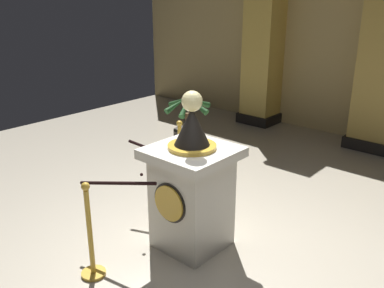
{
  "coord_description": "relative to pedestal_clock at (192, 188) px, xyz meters",
  "views": [
    {
      "loc": [
        2.26,
        -2.77,
        2.59
      ],
      "look_at": [
        -0.36,
        0.19,
        1.17
      ],
      "focal_mm": 39.04,
      "sensor_mm": 36.0,
      "label": 1
    }
  ],
  "objects": [
    {
      "name": "ground_plane",
      "position": [
        0.36,
        -0.19,
        -0.68
      ],
      "size": [
        11.79,
        11.79,
        0.0
      ],
      "primitive_type": "plane",
      "color": "#B2A893"
    },
    {
      "name": "velvet_rope",
      "position": [
        -0.61,
        -0.15,
        0.11
      ],
      "size": [
        1.16,
        1.18,
        0.22
      ],
      "color": "black"
    },
    {
      "name": "column_left",
      "position": [
        -2.0,
        4.48,
        0.99
      ],
      "size": [
        0.78,
        0.78,
        3.35
      ],
      "color": "black",
      "rests_on": "ground_plane"
    },
    {
      "name": "potted_palm_left",
      "position": [
        -1.82,
        1.95,
        -0.31
      ],
      "size": [
        0.85,
        0.81,
        1.09
      ],
      "color": "#2D2823",
      "rests_on": "ground_plane"
    },
    {
      "name": "stanchion_far",
      "position": [
        -0.36,
        -1.04,
        -0.33
      ],
      "size": [
        0.24,
        0.24,
        0.99
      ],
      "color": "gold",
      "rests_on": "ground_plane"
    },
    {
      "name": "stanchion_near",
      "position": [
        -0.86,
        0.74,
        -0.29
      ],
      "size": [
        0.24,
        0.24,
        1.08
      ],
      "color": "gold",
      "rests_on": "ground_plane"
    },
    {
      "name": "pedestal_clock",
      "position": [
        0.0,
        0.0,
        0.0
      ],
      "size": [
        0.83,
        0.83,
        1.71
      ],
      "color": "beige",
      "rests_on": "ground_plane"
    }
  ]
}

